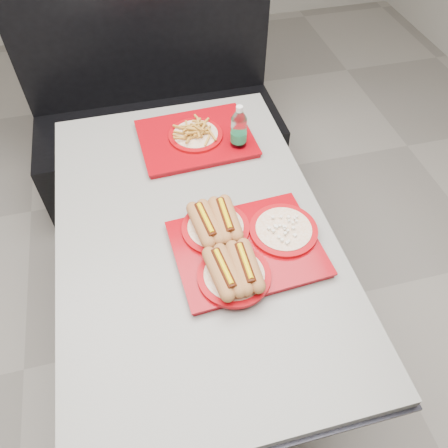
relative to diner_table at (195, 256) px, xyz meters
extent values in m
plane|color=gray|center=(0.00, 0.00, -0.58)|extent=(6.00, 6.00, 0.00)
cylinder|color=black|center=(0.00, 0.00, -0.56)|extent=(0.52, 0.52, 0.05)
cylinder|color=black|center=(0.00, 0.00, -0.20)|extent=(0.11, 0.11, 0.66)
cube|color=black|center=(0.00, 0.00, 0.12)|extent=(0.92, 1.42, 0.01)
cube|color=gray|center=(0.00, 0.00, 0.15)|extent=(0.90, 1.40, 0.04)
cube|color=black|center=(0.00, 1.02, -0.36)|extent=(1.30, 0.55, 0.45)
cube|color=black|center=(0.00, 1.26, 0.22)|extent=(1.30, 0.10, 1.10)
cube|color=#93040B|center=(0.15, -0.14, 0.17)|extent=(0.47, 0.37, 0.02)
cube|color=#93040B|center=(0.15, -0.14, 0.19)|extent=(0.48, 0.38, 0.01)
cylinder|color=#9E050A|center=(0.08, -0.24, 0.20)|extent=(0.22, 0.22, 0.01)
cylinder|color=white|center=(0.08, -0.24, 0.20)|extent=(0.18, 0.18, 0.00)
cylinder|color=#9E050A|center=(0.07, -0.05, 0.20)|extent=(0.22, 0.22, 0.01)
cylinder|color=white|center=(0.07, -0.05, 0.20)|extent=(0.18, 0.18, 0.00)
cylinder|color=#9E050A|center=(0.28, -0.11, 0.20)|extent=(0.22, 0.22, 0.01)
cylinder|color=white|center=(0.28, -0.11, 0.20)|extent=(0.18, 0.18, 0.00)
cube|color=#93040B|center=(0.10, 0.44, 0.17)|extent=(0.45, 0.35, 0.02)
cube|color=#93040B|center=(0.10, 0.44, 0.19)|extent=(0.46, 0.36, 0.01)
cylinder|color=#9E050A|center=(0.10, 0.44, 0.20)|extent=(0.21, 0.21, 0.01)
cylinder|color=white|center=(0.10, 0.44, 0.20)|extent=(0.18, 0.18, 0.00)
cylinder|color=silver|center=(0.25, 0.35, 0.24)|extent=(0.06, 0.06, 0.15)
cylinder|color=#1C7143|center=(0.25, 0.35, 0.23)|extent=(0.06, 0.06, 0.04)
cone|color=silver|center=(0.25, 0.35, 0.33)|extent=(0.06, 0.06, 0.03)
cylinder|color=silver|center=(0.25, 0.35, 0.36)|extent=(0.03, 0.03, 0.02)
camera|label=1|loc=(-0.12, -0.93, 1.30)|focal=35.00mm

